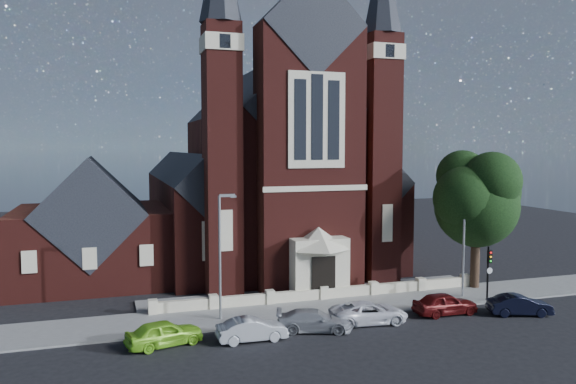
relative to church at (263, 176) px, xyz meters
name	(u,v)px	position (x,y,z in m)	size (l,w,h in m)	color
ground	(287,275)	(0.00, -7.94, -8.19)	(120.00, 120.00, 0.00)	black
pavement_strip	(334,308)	(0.00, -18.44, -8.19)	(60.00, 5.00, 0.12)	slate
forecourt_paving	(313,293)	(0.00, -14.44, -8.19)	(26.00, 3.00, 0.14)	slate
forecourt_wall	(323,300)	(0.00, -16.44, -8.19)	(24.00, 0.40, 0.90)	beige
church	(263,176)	(0.00, 0.00, 0.00)	(20.01, 34.90, 29.20)	#4C1914
parish_hall	(91,232)	(-16.00, -4.94, -4.17)	(12.00, 12.20, 10.24)	#4C1914
street_tree	(480,200)	(12.60, -17.23, -1.23)	(6.40, 6.60, 10.70)	black
street_lamp_left	(221,249)	(-7.91, -18.94, -3.59)	(1.16, 0.22, 8.09)	gray
street_lamp_right	(465,236)	(10.09, -18.94, -3.59)	(1.16, 0.22, 8.09)	gray
traffic_signal	(489,266)	(11.00, -20.52, -5.60)	(0.28, 0.42, 4.00)	black
car_lime_van	(164,333)	(-11.83, -22.45, -7.46)	(1.71, 4.26, 1.45)	#86D42A
car_silver_a	(252,329)	(-7.00, -23.15, -7.52)	(1.40, 4.02, 1.32)	#ADB2B5
car_silver_b	(314,320)	(-3.04, -22.66, -7.53)	(1.83, 4.50, 1.31)	gray
car_white_suv	(369,312)	(0.78, -22.28, -7.50)	(2.26, 4.91, 1.36)	white
car_dark_red	(445,304)	(6.38, -22.16, -7.45)	(1.73, 4.31, 1.47)	#560E0F
car_navy	(519,305)	(10.98, -23.77, -7.52)	(1.42, 4.06, 1.34)	black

